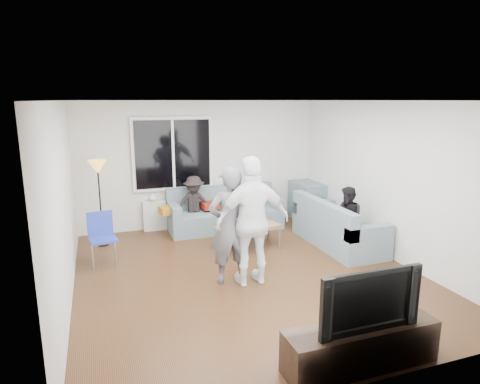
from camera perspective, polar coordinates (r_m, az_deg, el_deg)
name	(u,v)px	position (r m, az deg, el deg)	size (l,w,h in m)	color
floor	(247,275)	(6.49, 0.94, -11.30)	(5.00, 5.50, 0.04)	#56351C
ceiling	(247,99)	(5.94, 1.03, 12.69)	(5.00, 5.50, 0.04)	white
wall_back	(201,164)	(8.69, -5.38, 3.86)	(5.00, 0.04, 2.60)	silver
wall_front	(360,257)	(3.72, 16.15, -8.56)	(5.00, 0.04, 2.60)	silver
wall_left	(62,205)	(5.74, -23.35, -1.66)	(0.04, 5.50, 2.60)	silver
wall_right	(389,180)	(7.33, 19.80, 1.55)	(0.04, 5.50, 2.60)	silver
window_frame	(173,154)	(8.45, -9.25, 5.22)	(1.62, 0.06, 1.47)	white
window_glass	(173,154)	(8.41, -9.20, 5.19)	(1.50, 0.02, 1.35)	black
window_mullion	(173,154)	(8.40, -9.19, 5.18)	(0.05, 0.03, 1.35)	white
radiator	(175,214)	(8.66, -8.91, -2.97)	(1.30, 0.12, 0.62)	silver
potted_plant	(196,189)	(8.60, -6.12, 0.36)	(0.20, 0.16, 0.36)	#356026
vase	(153,197)	(8.47, -11.94, -0.72)	(0.16, 0.16, 0.16)	silver
sofa_back_section	(225,209)	(8.49, -2.05, -2.33)	(2.30, 0.85, 0.85)	slate
sofa_right_section	(338,223)	(7.76, 13.39, -4.12)	(0.85, 2.00, 0.85)	slate
sofa_corner	(314,201)	(9.29, 10.11, -1.22)	(0.85, 0.85, 0.85)	slate
cushion_yellow	(170,210)	(8.20, -9.67, -2.44)	(0.38, 0.32, 0.14)	orange
cushion_red	(210,205)	(8.45, -4.09, -1.84)	(0.36, 0.30, 0.13)	maroon
coffee_table	(248,237)	(7.50, 1.17, -6.16)	(1.10, 0.60, 0.40)	#A0744D
pitcher	(240,221)	(7.43, -0.02, -4.04)	(0.17, 0.17, 0.17)	maroon
side_chair	(103,240)	(6.97, -18.33, -6.30)	(0.40, 0.40, 0.86)	#2739A9
floor_lamp	(100,204)	(7.86, -18.69, -1.54)	(0.32, 0.32, 1.56)	orange
player_left	(229,226)	(5.93, -1.47, -4.64)	(0.62, 0.41, 1.71)	#55545A
player_right	(253,221)	(5.86, 1.77, -4.07)	(1.09, 0.45, 1.86)	white
spectator_right	(348,219)	(7.49, 14.62, -3.63)	(0.55, 0.43, 1.14)	black
spectator_back	(194,204)	(8.32, -6.34, -1.68)	(0.74, 0.42, 1.14)	black
tv_console	(361,346)	(4.54, 16.30, -19.70)	(1.60, 0.40, 0.44)	#35261A
television	(364,297)	(4.29, 16.75, -13.66)	(1.08, 0.14, 0.62)	black
bottle_d	(260,220)	(7.40, 2.82, -3.89)	(0.07, 0.07, 0.23)	orange
bottle_c	(246,218)	(7.59, 0.79, -3.55)	(0.07, 0.07, 0.20)	black
bottle_b	(242,222)	(7.25, 0.24, -4.11)	(0.08, 0.08, 0.25)	#38981B
bottle_a	(228,219)	(7.42, -1.73, -3.79)	(0.07, 0.07, 0.23)	#F4410E
bottle_e	(263,217)	(7.63, 3.23, -3.40)	(0.07, 0.07, 0.22)	black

